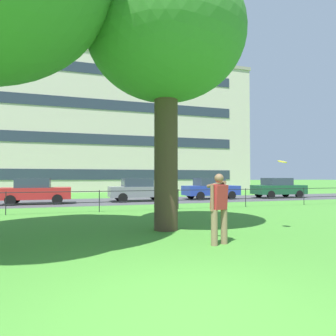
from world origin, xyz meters
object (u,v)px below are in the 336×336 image
(tree_small_lawn, at_px, (161,36))
(car_red_left, at_px, (35,191))
(car_dark_green_right, at_px, (278,188))
(person_thrower, at_px, (219,206))
(apartment_building_background, at_px, (96,130))
(frisbee, at_px, (282,162))
(car_grey_center, at_px, (139,189))
(car_blue_far_right, at_px, (210,188))

(tree_small_lawn, height_order, car_red_left, tree_small_lawn)
(car_dark_green_right, bearing_deg, person_thrower, -132.08)
(person_thrower, relative_size, apartment_building_background, 0.05)
(tree_small_lawn, relative_size, car_red_left, 2.03)
(tree_small_lawn, bearing_deg, frisbee, -24.31)
(tree_small_lawn, xyz_separation_m, frisbee, (3.34, -1.51, -4.00))
(car_grey_center, bearing_deg, tree_small_lawn, -99.07)
(frisbee, bearing_deg, car_grey_center, 97.33)
(frisbee, height_order, car_dark_green_right, frisbee)
(tree_small_lawn, relative_size, car_blue_far_right, 2.02)
(tree_small_lawn, xyz_separation_m, car_blue_far_right, (7.13, 11.16, -5.28))
(apartment_building_background, bearing_deg, car_red_left, -104.51)
(car_blue_far_right, bearing_deg, person_thrower, -115.24)
(car_grey_center, relative_size, car_dark_green_right, 0.99)
(frisbee, bearing_deg, car_red_left, 122.99)
(car_red_left, relative_size, car_blue_far_right, 0.99)
(tree_small_lawn, distance_m, apartment_building_background, 30.98)
(car_blue_far_right, bearing_deg, tree_small_lawn, -122.57)
(person_thrower, height_order, car_red_left, person_thrower)
(car_red_left, relative_size, apartment_building_background, 0.11)
(tree_small_lawn, bearing_deg, car_red_left, 113.25)
(tree_small_lawn, xyz_separation_m, car_dark_green_right, (12.76, 10.84, -5.28))
(apartment_building_background, bearing_deg, car_blue_far_right, -71.74)
(tree_small_lawn, relative_size, car_grey_center, 2.03)
(frisbee, xyz_separation_m, apartment_building_background, (-2.73, 32.43, 5.63))
(car_blue_far_right, bearing_deg, car_grey_center, -177.35)
(car_red_left, height_order, car_grey_center, same)
(car_dark_green_right, bearing_deg, frisbee, -127.36)
(tree_small_lawn, xyz_separation_m, car_grey_center, (1.74, 10.91, -5.28))
(car_grey_center, relative_size, apartment_building_background, 0.11)
(frisbee, bearing_deg, car_blue_far_right, 73.34)
(car_grey_center, height_order, car_blue_far_right, same)
(tree_small_lawn, bearing_deg, car_dark_green_right, 40.33)
(frisbee, xyz_separation_m, car_grey_center, (-1.60, 12.42, -1.29))
(frisbee, relative_size, car_dark_green_right, 0.09)
(tree_small_lawn, relative_size, frisbee, 23.23)
(frisbee, bearing_deg, person_thrower, -158.28)
(car_blue_far_right, distance_m, apartment_building_background, 21.93)
(person_thrower, bearing_deg, frisbee, 21.72)
(car_blue_far_right, xyz_separation_m, car_dark_green_right, (5.63, -0.33, 0.00))
(tree_small_lawn, bearing_deg, person_thrower, -75.80)
(car_dark_green_right, bearing_deg, car_blue_far_right, 176.66)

